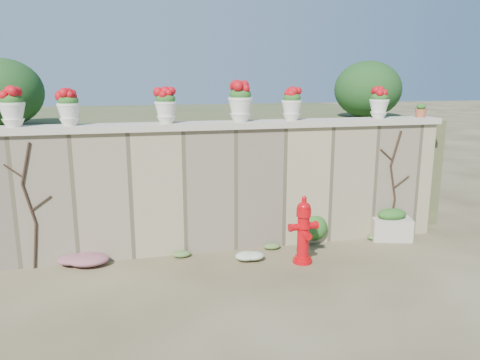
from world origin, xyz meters
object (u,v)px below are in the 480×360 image
object	(u,v)px
planter_box	(391,225)
terracotta_pot	(421,111)
urn_pot_0	(12,107)
fire_hydrant	(303,230)

from	to	relation	value
planter_box	terracotta_pot	world-z (taller)	terracotta_pot
urn_pot_0	planter_box	bearing A→B (deg)	-3.21
terracotta_pot	fire_hydrant	bearing A→B (deg)	-159.25
planter_box	terracotta_pot	bearing A→B (deg)	44.99
urn_pot_0	terracotta_pot	size ratio (longest dim) A/B	2.39
urn_pot_0	terracotta_pot	distance (m)	6.63
fire_hydrant	planter_box	bearing A→B (deg)	13.01
terracotta_pot	planter_box	bearing A→B (deg)	-151.78
planter_box	terracotta_pot	xyz separation A→B (m)	(0.63, 0.34, 1.95)
planter_box	terracotta_pot	distance (m)	2.08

